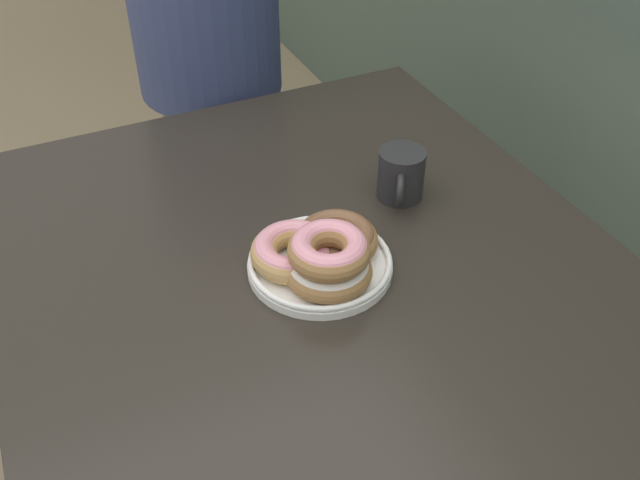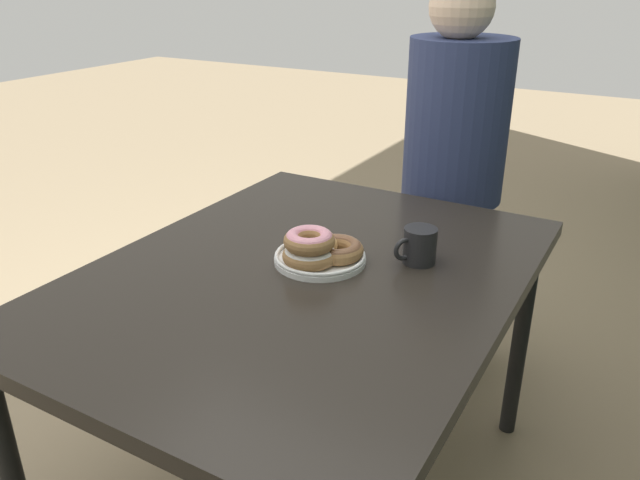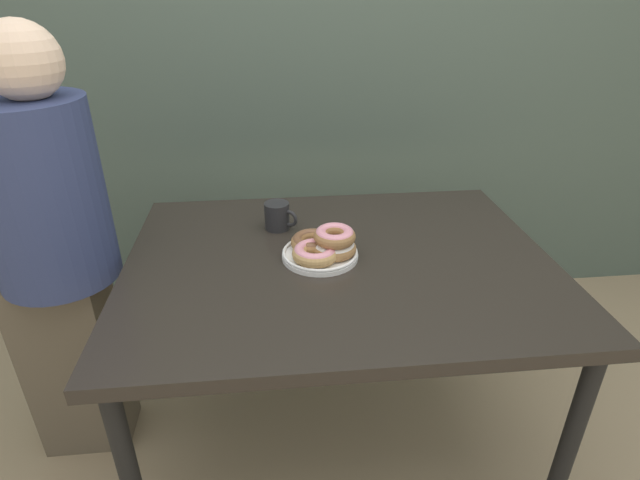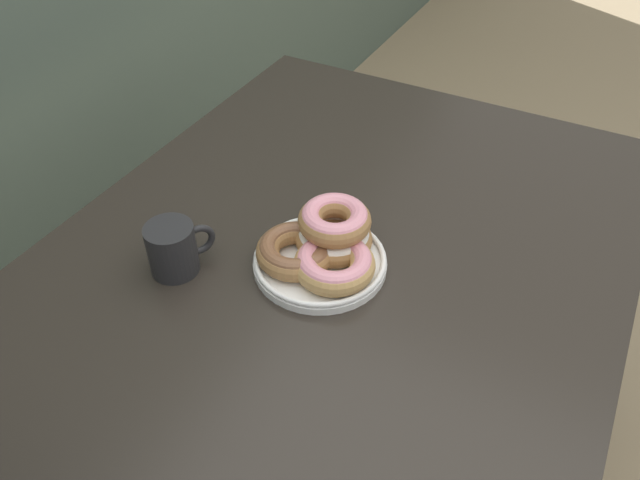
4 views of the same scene
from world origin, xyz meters
TOP-DOWN VIEW (x-y plane):
  - dining_table at (0.00, 0.19)m, footprint 1.28×0.98m
  - donut_plate at (-0.05, 0.19)m, footprint 0.25×0.27m
  - coffee_mug at (-0.18, 0.41)m, footprint 0.11×0.09m

SIDE VIEW (x-z plane):
  - dining_table at x=0.00m, z-range 0.30..1.04m
  - donut_plate at x=-0.05m, z-range 0.73..0.82m
  - coffee_mug at x=-0.18m, z-range 0.74..0.83m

